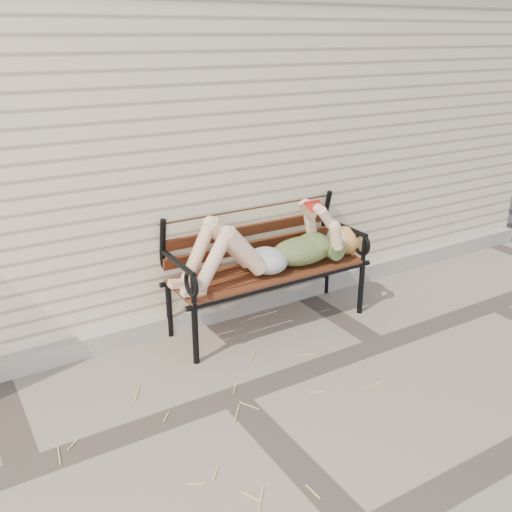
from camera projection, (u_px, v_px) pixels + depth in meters
ground at (233, 396)px, 3.60m from camera, size 80.00×80.00×0.00m
house_wall at (78, 105)px, 5.44m from camera, size 8.00×4.00×3.00m
foundation_strip at (171, 324)px, 4.34m from camera, size 8.00×0.10×0.15m
garden_bench at (262, 247)px, 4.36m from camera, size 1.68×0.67×1.09m
reading_woman at (273, 248)px, 4.25m from camera, size 1.58×0.36×0.50m
straw_scatter at (208, 478)px, 2.93m from camera, size 2.61×1.61×0.01m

